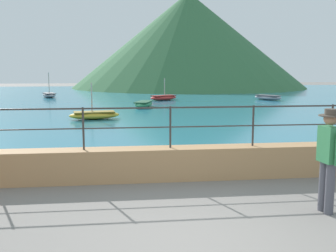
% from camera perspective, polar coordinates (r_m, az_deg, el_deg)
% --- Properties ---
extents(ground_plane, '(120.00, 120.00, 0.00)m').
position_cam_1_polar(ground_plane, '(5.87, 4.41, -15.97)').
color(ground_plane, slate).
extents(promenade_wall, '(20.00, 0.56, 0.70)m').
position_cam_1_polar(promenade_wall, '(8.76, 0.33, -5.33)').
color(promenade_wall, tan).
rests_on(promenade_wall, ground).
extents(railing, '(18.44, 0.04, 0.90)m').
position_cam_1_polar(railing, '(8.58, 0.34, 1.01)').
color(railing, '#383330').
rests_on(railing, promenade_wall).
extents(lake_water, '(64.00, 44.32, 0.06)m').
position_cam_1_polar(lake_water, '(31.20, -4.91, 3.85)').
color(lake_water, teal).
rests_on(lake_water, ground).
extents(hill_main, '(28.43, 28.43, 11.48)m').
position_cam_1_polar(hill_main, '(50.29, 2.88, 12.04)').
color(hill_main, '#33663D').
rests_on(hill_main, ground).
extents(person_walking, '(0.38, 0.57, 1.75)m').
position_cam_1_polar(person_walking, '(7.14, 21.85, -3.89)').
color(person_walking, '#4C4C56').
rests_on(person_walking, ground).
extents(boat_0, '(1.56, 2.47, 0.36)m').
position_cam_1_polar(boat_0, '(24.23, -3.48, 3.14)').
color(boat_0, '#338C59').
rests_on(boat_0, lake_water).
extents(boat_1, '(2.42, 1.99, 1.61)m').
position_cam_1_polar(boat_1, '(29.56, -0.65, 4.08)').
color(boat_1, red).
rests_on(boat_1, lake_water).
extents(boat_3, '(1.68, 2.47, 1.99)m').
position_cam_1_polar(boat_3, '(33.78, -16.56, 4.27)').
color(boat_3, gray).
rests_on(boat_3, lake_water).
extents(boat_4, '(2.01, 2.42, 0.36)m').
position_cam_1_polar(boat_4, '(30.65, 14.03, 3.98)').
color(boat_4, gray).
rests_on(boat_4, lake_water).
extents(boat_5, '(2.41, 1.25, 1.68)m').
position_cam_1_polar(boat_5, '(18.85, -10.44, 1.57)').
color(boat_5, gold).
rests_on(boat_5, lake_water).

